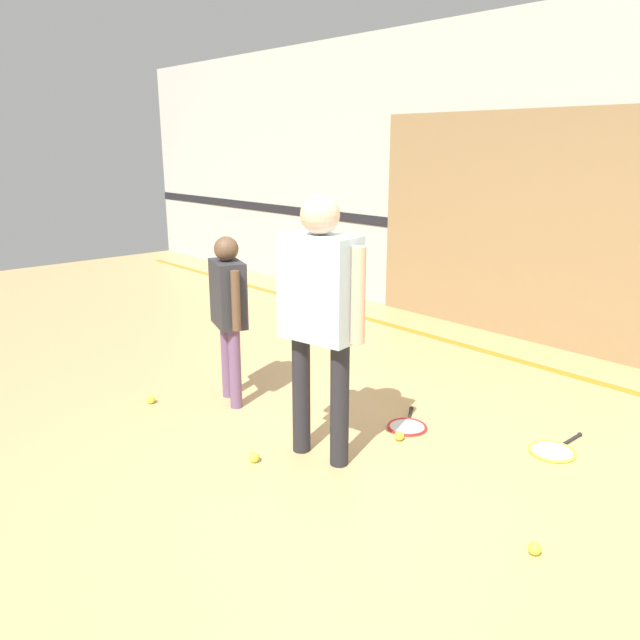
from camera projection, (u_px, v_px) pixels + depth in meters
ground_plane at (330, 461)px, 3.96m from camera, size 16.00×16.00×0.00m
wall_back at (597, 184)px, 5.65m from camera, size 16.00×0.07×3.20m
wall_panel at (507, 226)px, 6.34m from camera, size 3.19×0.05×2.27m
floor_stripe at (540, 366)px, 5.64m from camera, size 14.40×0.10×0.01m
person_instructor at (320, 302)px, 3.74m from camera, size 0.62×0.34×1.67m
person_student_left at (228, 302)px, 4.66m from camera, size 0.47×0.31×1.30m
racket_spare_on_floor at (407, 426)px, 4.44m from camera, size 0.40×0.48×0.03m
racket_second_spare at (554, 450)px, 4.08m from camera, size 0.31×0.54×0.03m
tennis_ball_near_instructor at (254, 457)px, 3.94m from camera, size 0.07×0.07×0.07m
tennis_ball_by_spare_racket at (399, 436)px, 4.23m from camera, size 0.07×0.07×0.07m
tennis_ball_stray_left at (535, 548)px, 3.05m from camera, size 0.07×0.07×0.07m
tennis_ball_stray_right at (151, 399)px, 4.83m from camera, size 0.07×0.07×0.07m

